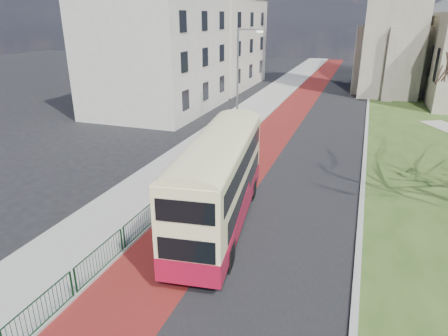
% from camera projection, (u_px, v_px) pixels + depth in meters
% --- Properties ---
extents(ground, '(160.00, 160.00, 0.00)m').
position_uv_depth(ground, '(210.00, 239.00, 17.25)').
color(ground, black).
rests_on(ground, ground).
extents(road_carriageway, '(9.00, 120.00, 0.01)m').
position_uv_depth(road_carriageway, '(310.00, 128.00, 34.41)').
color(road_carriageway, black).
rests_on(road_carriageway, ground).
extents(bus_lane, '(3.40, 120.00, 0.01)m').
position_uv_depth(bus_lane, '(279.00, 125.00, 35.25)').
color(bus_lane, '#591414').
rests_on(bus_lane, ground).
extents(pavement_west, '(4.00, 120.00, 0.12)m').
position_uv_depth(pavement_west, '(238.00, 121.00, 36.40)').
color(pavement_west, gray).
rests_on(pavement_west, ground).
extents(kerb_west, '(0.25, 120.00, 0.13)m').
position_uv_depth(kerb_west, '(260.00, 123.00, 35.78)').
color(kerb_west, '#999993').
rests_on(kerb_west, ground).
extents(kerb_east, '(0.25, 80.00, 0.13)m').
position_uv_depth(kerb_east, '(367.00, 126.00, 34.72)').
color(kerb_east, '#999993').
rests_on(kerb_east, ground).
extents(pedestrian_railing, '(0.07, 24.00, 1.12)m').
position_uv_depth(pedestrian_railing, '(186.00, 184.00, 21.49)').
color(pedestrian_railing, black).
rests_on(pedestrian_railing, ground).
extents(street_block_near, '(10.30, 14.30, 13.00)m').
position_uv_depth(street_block_near, '(157.00, 44.00, 38.65)').
color(street_block_near, beige).
rests_on(street_block_near, ground).
extents(street_block_far, '(10.30, 16.30, 11.50)m').
position_uv_depth(street_block_far, '(215.00, 42.00, 53.02)').
color(street_block_far, beige).
rests_on(street_block_far, ground).
extents(streetlamp, '(2.13, 0.18, 8.00)m').
position_uv_depth(streetlamp, '(239.00, 73.00, 32.82)').
color(streetlamp, gray).
rests_on(streetlamp, pavement_west).
extents(bus, '(3.62, 10.24, 4.19)m').
position_uv_depth(bus, '(219.00, 178.00, 17.43)').
color(bus, maroon).
rests_on(bus, ground).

